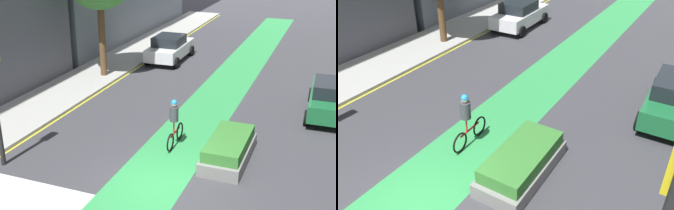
{
  "view_description": "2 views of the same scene",
  "coord_description": "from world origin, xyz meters",
  "views": [
    {
      "loc": [
        4.62,
        -11.1,
        7.48
      ],
      "look_at": [
        -0.88,
        3.17,
        1.46
      ],
      "focal_mm": 47.74,
      "sensor_mm": 36.0,
      "label": 1
    },
    {
      "loc": [
        5.2,
        -4.15,
        6.9
      ],
      "look_at": [
        0.1,
        4.14,
        1.0
      ],
      "focal_mm": 37.45,
      "sensor_mm": 36.0,
      "label": 2
    }
  ],
  "objects": [
    {
      "name": "ground_plane",
      "position": [
        0.0,
        0.0,
        0.0
      ],
      "size": [
        120.0,
        120.0,
        0.0
      ],
      "primitive_type": "plane",
      "color": "#38383D"
    },
    {
      "name": "bike_lane_paint",
      "position": [
        -0.39,
        0.0,
        0.0
      ],
      "size": [
        2.4,
        60.0,
        0.01
      ],
      "primitive_type": "cube",
      "color": "#2D8C47",
      "rests_on": "ground_plane"
    },
    {
      "name": "car_white_left_far",
      "position": [
        -4.78,
        13.64,
        0.8
      ],
      "size": [
        2.1,
        4.24,
        1.57
      ],
      "color": "silver",
      "rests_on": "ground_plane"
    },
    {
      "name": "cyclist_in_lane",
      "position": [
        -0.5,
        2.85,
        0.97
      ],
      "size": [
        0.32,
        1.73,
        1.86
      ],
      "color": "black",
      "rests_on": "ground_plane"
    },
    {
      "name": "median_planter",
      "position": [
        1.61,
        2.54,
        0.4
      ],
      "size": [
        1.39,
        3.06,
        0.85
      ],
      "color": "slate",
      "rests_on": "ground_plane"
    }
  ]
}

